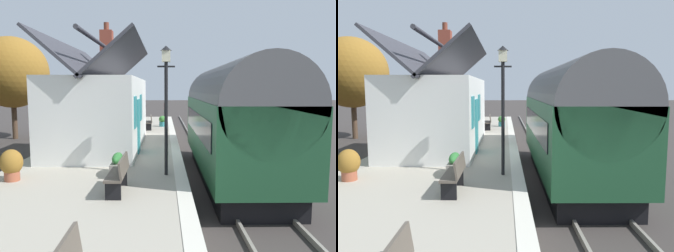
{
  "view_description": "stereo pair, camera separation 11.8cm",
  "coord_description": "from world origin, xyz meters",
  "views": [
    {
      "loc": [
        -12.94,
        1.67,
        3.42
      ],
      "look_at": [
        0.24,
        1.5,
        1.89
      ],
      "focal_mm": 35.07,
      "sensor_mm": 36.0,
      "label": 1
    },
    {
      "loc": [
        -12.94,
        1.56,
        3.42
      ],
      "look_at": [
        0.24,
        1.5,
        1.89
      ],
      "focal_mm": 35.07,
      "sensor_mm": 36.0,
      "label": 2
    }
  ],
  "objects": [
    {
      "name": "ground_plane",
      "position": [
        0.0,
        0.0,
        0.0
      ],
      "size": [
        160.0,
        160.0,
        0.0
      ],
      "primitive_type": "plane",
      "color": "#383330"
    },
    {
      "name": "platform",
      "position": [
        0.0,
        3.83,
        0.45
      ],
      "size": [
        32.0,
        5.65,
        0.89
      ],
      "primitive_type": "cube",
      "color": "#A39B8C",
      "rests_on": "ground"
    },
    {
      "name": "platform_edge_coping",
      "position": [
        0.0,
        1.18,
        0.9
      ],
      "size": [
        32.0,
        0.36,
        0.02
      ],
      "primitive_type": "cube",
      "color": "beige",
      "rests_on": "platform"
    },
    {
      "name": "rail_near",
      "position": [
        0.0,
        -1.62,
        0.07
      ],
      "size": [
        52.0,
        0.08,
        0.14
      ],
      "primitive_type": "cube",
      "color": "gray",
      "rests_on": "ground"
    },
    {
      "name": "rail_far",
      "position": [
        0.0,
        -0.18,
        0.07
      ],
      "size": [
        52.0,
        0.08,
        0.14
      ],
      "primitive_type": "cube",
      "color": "gray",
      "rests_on": "ground"
    },
    {
      "name": "train",
      "position": [
        -0.91,
        -0.9,
        2.22
      ],
      "size": [
        9.17,
        2.73,
        4.32
      ],
      "color": "black",
      "rests_on": "ground"
    },
    {
      "name": "station_building",
      "position": [
        1.42,
        4.31,
        2.5
      ],
      "size": [
        8.47,
        3.52,
        5.53
      ],
      "color": "white",
      "rests_on": "platform"
    },
    {
      "name": "bench_platform_end",
      "position": [
        7.08,
        2.55,
        1.37
      ],
      "size": [
        1.42,
        0.49,
        0.88
      ],
      "color": "brown",
      "rests_on": "platform"
    },
    {
      "name": "bench_near_building",
      "position": [
        -5.17,
        2.76,
        1.37
      ],
      "size": [
        1.4,
        0.45,
        0.88
      ],
      "color": "brown",
      "rests_on": "platform"
    },
    {
      "name": "planter_bench_left",
      "position": [
        10.28,
        5.64,
        1.27
      ],
      "size": [
        0.49,
        0.49,
        0.72
      ],
      "color": "black",
      "rests_on": "platform"
    },
    {
      "name": "planter_under_sign",
      "position": [
        8.66,
        1.75,
        1.26
      ],
      "size": [
        0.49,
        0.49,
        0.7
      ],
      "color": "teal",
      "rests_on": "platform"
    },
    {
      "name": "planter_corner_building",
      "position": [
        -3.54,
        3.03,
        1.2
      ],
      "size": [
        1.04,
        0.32,
        0.64
      ],
      "color": "gray",
      "rests_on": "platform"
    },
    {
      "name": "planter_bench_right",
      "position": [
        -4.11,
        5.84,
        1.35
      ],
      "size": [
        0.6,
        0.6,
        0.87
      ],
      "color": "#9E5138",
      "rests_on": "platform"
    },
    {
      "name": "lamp_post_platform",
      "position": [
        -3.54,
        1.6,
        3.48
      ],
      "size": [
        0.32,
        0.5,
        3.72
      ],
      "color": "black",
      "rests_on": "platform"
    },
    {
      "name": "station_sign_board",
      "position": [
        9.08,
        1.62,
        2.08
      ],
      "size": [
        0.96,
        0.06,
        1.57
      ],
      "color": "black",
      "rests_on": "platform"
    },
    {
      "name": "tree_mid_background",
      "position": [
        9.19,
        11.74,
        4.44
      ],
      "size": [
        4.84,
        4.72,
        6.79
      ],
      "color": "#4C3828",
      "rests_on": "ground"
    }
  ]
}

